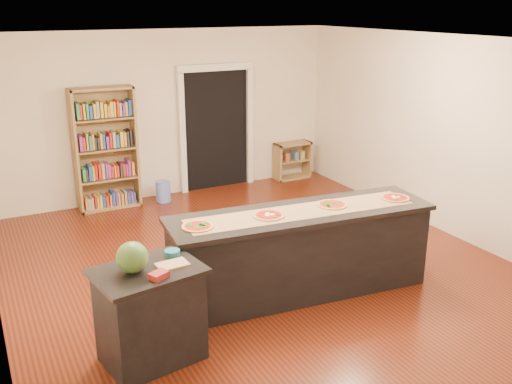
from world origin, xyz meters
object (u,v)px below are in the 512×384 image
kitchen_island (300,252)px  waste_bin (163,191)px  side_counter (150,315)px  watermelon (132,257)px  bookshelf (106,149)px  low_shelf (292,160)px

kitchen_island → waste_bin: kitchen_island is taller
side_counter → waste_bin: 4.54m
waste_bin → watermelon: size_ratio=1.26×
side_counter → waste_bin: bearing=61.2°
kitchen_island → waste_bin: (-0.38, 3.77, -0.32)m
waste_bin → watermelon: 4.66m
waste_bin → watermelon: bearing=-111.4°
side_counter → bookshelf: bookshelf is taller
kitchen_island → bookshelf: bookshelf is taller
bookshelf → side_counter: bearing=-98.7°
kitchen_island → watermelon: size_ratio=10.67×
kitchen_island → low_shelf: (2.24, 3.93, -0.15)m
watermelon → kitchen_island: bearing=13.3°
side_counter → low_shelf: size_ratio=1.35×
low_shelf → bookshelf: bearing=-179.6°
side_counter → bookshelf: size_ratio=0.48×
side_counter → watermelon: (-0.13, 0.00, 0.60)m
kitchen_island → watermelon: 2.18m
waste_bin → side_counter: bearing=-109.9°
kitchen_island → watermelon: (-2.05, -0.48, 0.57)m
side_counter → waste_bin: side_counter is taller
side_counter → waste_bin: size_ratio=2.64×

